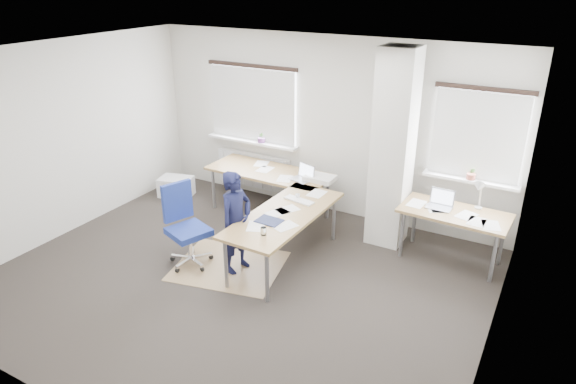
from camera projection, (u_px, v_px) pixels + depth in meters
The scene contains 8 objects.
ground at pixel (238, 279), 6.60m from camera, with size 6.00×6.00×0.00m, color #282420.
room_shell at pixel (266, 142), 6.19m from camera, with size 6.04×5.04×2.82m.
floor_mat at pixel (229, 266), 6.89m from camera, with size 1.38×1.17×0.01m, color #997B53.
white_crate at pixel (176, 187), 8.99m from camera, with size 0.56×0.39×0.33m, color white.
desk_main at pixel (279, 193), 7.42m from camera, with size 2.40×2.66×0.96m.
desk_side at pixel (455, 215), 6.77m from camera, with size 1.44×0.78×1.22m.
task_chair at pixel (188, 242), 6.86m from camera, with size 0.64×0.62×1.11m.
person at pixel (236, 222), 6.56m from camera, with size 0.50×0.33×1.38m, color black.
Camera 1 is at (3.29, -4.59, 3.65)m, focal length 32.00 mm.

